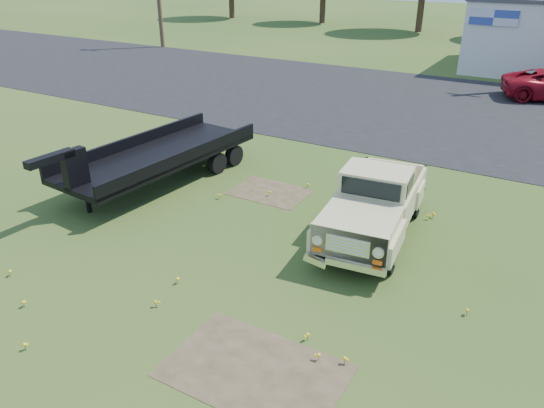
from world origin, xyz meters
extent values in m
plane|color=#2B4E19|center=(0.00, 0.00, 0.00)|extent=(140.00, 140.00, 0.00)
cube|color=black|center=(0.00, 15.00, 0.00)|extent=(90.00, 14.00, 0.02)
cube|color=#433724|center=(1.50, -3.00, 0.00)|extent=(3.00, 2.00, 0.01)
cube|color=#433724|center=(-2.00, 3.50, 0.00)|extent=(2.20, 1.60, 0.01)
cube|color=silver|center=(0.50, 22.95, 3.20)|extent=(2.50, 0.08, 0.80)
cylinder|color=#3D2A1B|center=(-28.00, 40.00, 1.80)|extent=(0.56, 0.56, 3.60)
cylinder|color=#3D2A1B|center=(-18.00, 41.00, 1.62)|extent=(0.56, 0.56, 3.24)
cylinder|color=#3D2A1B|center=(-8.00, 39.50, 1.98)|extent=(0.56, 0.56, 3.96)
camera|label=1|loc=(5.21, -8.80, 6.45)|focal=35.00mm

